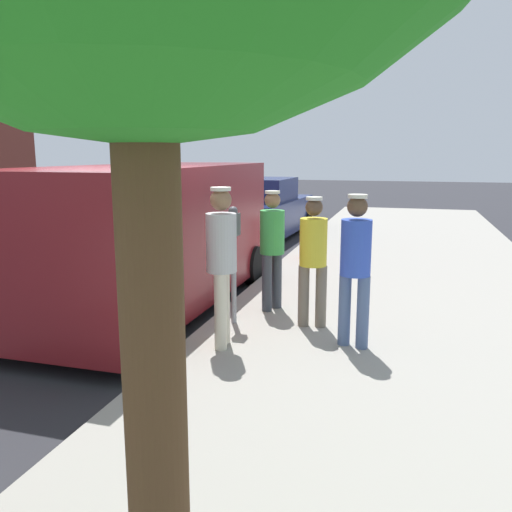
# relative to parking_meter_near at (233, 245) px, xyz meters

# --- Properties ---
(ground_plane) EXTENTS (80.00, 80.00, 0.00)m
(ground_plane) POSITION_rel_parking_meter_near_xyz_m (-1.35, -0.35, -1.18)
(ground_plane) COLOR #2D2D33
(sidewalk_slab) EXTENTS (5.00, 32.00, 0.15)m
(sidewalk_slab) POSITION_rel_parking_meter_near_xyz_m (2.15, -0.35, -1.11)
(sidewalk_slab) COLOR #9E998E
(sidewalk_slab) RESTS_ON ground
(parking_meter_near) EXTENTS (0.14, 0.18, 1.52)m
(parking_meter_near) POSITION_rel_parking_meter_near_xyz_m (0.00, 0.00, 0.00)
(parking_meter_near) COLOR gray
(parking_meter_near) RESTS_ON sidewalk_slab
(pedestrian_in_green) EXTENTS (0.34, 0.34, 1.67)m
(pedestrian_in_green) POSITION_rel_parking_meter_near_xyz_m (0.33, 0.72, -0.07)
(pedestrian_in_green) COLOR #383D47
(pedestrian_in_green) RESTS_ON sidewalk_slab
(pedestrian_in_gray) EXTENTS (0.34, 0.36, 1.81)m
(pedestrian_in_gray) POSITION_rel_parking_meter_near_xyz_m (0.14, -0.85, 0.02)
(pedestrian_in_gray) COLOR beige
(pedestrian_in_gray) RESTS_ON sidewalk_slab
(pedestrian_in_yellow) EXTENTS (0.36, 0.34, 1.65)m
(pedestrian_in_yellow) POSITION_rel_parking_meter_near_xyz_m (1.00, 0.13, -0.09)
(pedestrian_in_yellow) COLOR #726656
(pedestrian_in_yellow) RESTS_ON sidewalk_slab
(pedestrian_in_blue) EXTENTS (0.35, 0.34, 1.74)m
(pedestrian_in_blue) POSITION_rel_parking_meter_near_xyz_m (1.58, -0.46, -0.03)
(pedestrian_in_blue) COLOR #4C608C
(pedestrian_in_blue) RESTS_ON sidewalk_slab
(parked_van) EXTENTS (2.18, 5.22, 2.15)m
(parked_van) POSITION_rel_parking_meter_near_xyz_m (-1.50, 0.67, -0.03)
(parked_van) COLOR maroon
(parked_van) RESTS_ON ground
(parked_sedan_ahead) EXTENTS (2.10, 4.47, 1.65)m
(parked_sedan_ahead) POSITION_rel_parking_meter_near_xyz_m (-1.74, 7.87, -0.43)
(parked_sedan_ahead) COLOR navy
(parked_sedan_ahead) RESTS_ON ground
(traffic_light_corner) EXTENTS (2.48, 0.42, 5.20)m
(traffic_light_corner) POSITION_rel_parking_meter_near_xyz_m (-7.84, 11.48, 2.34)
(traffic_light_corner) COLOR black
(traffic_light_corner) RESTS_ON ground
(fire_hydrant) EXTENTS (0.24, 0.24, 0.86)m
(fire_hydrant) POSITION_rel_parking_meter_near_xyz_m (0.10, 4.47, -0.61)
(fire_hydrant) COLOR red
(fire_hydrant) RESTS_ON sidewalk_slab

